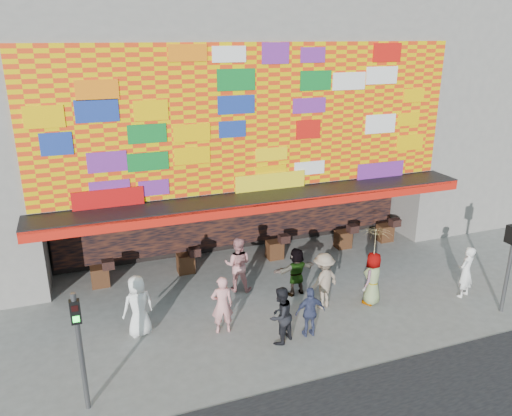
% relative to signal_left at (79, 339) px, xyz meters
% --- Properties ---
extents(ground, '(90.00, 90.00, 0.00)m').
position_rel_signal_left_xyz_m(ground, '(6.20, 1.50, -1.86)').
color(ground, slate).
rests_on(ground, ground).
extents(shop_building, '(15.20, 9.40, 10.00)m').
position_rel_signal_left_xyz_m(shop_building, '(6.20, 9.68, 3.37)').
color(shop_building, gray).
rests_on(shop_building, ground).
extents(neighbor_right, '(11.00, 8.00, 12.00)m').
position_rel_signal_left_xyz_m(neighbor_right, '(19.20, 9.50, 4.14)').
color(neighbor_right, gray).
rests_on(neighbor_right, ground).
extents(signal_left, '(0.22, 0.20, 3.00)m').
position_rel_signal_left_xyz_m(signal_left, '(0.00, 0.00, 0.00)').
color(signal_left, '#59595B').
rests_on(signal_left, ground).
extents(signal_right, '(0.22, 0.20, 3.00)m').
position_rel_signal_left_xyz_m(signal_right, '(12.40, 0.00, 0.00)').
color(signal_right, '#59595B').
rests_on(signal_right, ground).
extents(ped_a, '(1.01, 0.78, 1.84)m').
position_rel_signal_left_xyz_m(ped_a, '(1.57, 2.65, -0.94)').
color(ped_a, white).
rests_on(ped_a, ground).
extents(ped_b, '(0.69, 0.49, 1.77)m').
position_rel_signal_left_xyz_m(ped_b, '(3.85, 1.94, -0.97)').
color(ped_b, pink).
rests_on(ped_b, ground).
extents(ped_c, '(1.03, 0.96, 1.69)m').
position_rel_signal_left_xyz_m(ped_c, '(5.22, 0.88, -1.01)').
color(ped_c, black).
rests_on(ped_c, ground).
extents(ped_d, '(1.34, 1.03, 1.84)m').
position_rel_signal_left_xyz_m(ped_d, '(7.24, 2.19, -0.94)').
color(ped_d, gray).
rests_on(ped_d, ground).
extents(ped_e, '(0.92, 0.44, 1.52)m').
position_rel_signal_left_xyz_m(ped_e, '(6.15, 0.89, -1.10)').
color(ped_e, '#373D60').
rests_on(ped_e, ground).
extents(ped_f, '(1.57, 0.65, 1.65)m').
position_rel_signal_left_xyz_m(ped_f, '(6.79, 3.25, -1.04)').
color(ped_f, gray).
rests_on(ped_f, ground).
extents(ped_g, '(1.02, 0.93, 1.74)m').
position_rel_signal_left_xyz_m(ped_g, '(8.84, 1.87, -0.99)').
color(ped_g, gray).
rests_on(ped_g, ground).
extents(ped_h, '(0.75, 0.62, 1.76)m').
position_rel_signal_left_xyz_m(ped_h, '(11.94, 1.19, -0.98)').
color(ped_h, white).
rests_on(ped_h, ground).
extents(ped_i, '(1.14, 1.05, 1.90)m').
position_rel_signal_left_xyz_m(ped_i, '(5.07, 4.18, -0.91)').
color(ped_i, '#CE8586').
rests_on(ped_i, ground).
extents(parasol, '(1.26, 1.27, 1.83)m').
position_rel_signal_left_xyz_m(parasol, '(8.84, 1.87, 0.28)').
color(parasol, '#FEF1A0').
rests_on(parasol, ground).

